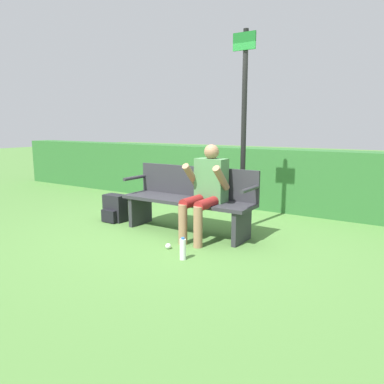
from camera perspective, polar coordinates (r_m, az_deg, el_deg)
ground_plane at (r=5.15m, az=-0.80°, el=-6.18°), size 40.00×40.00×0.00m
hedge_back at (r=6.81m, az=8.84°, el=2.26°), size 12.00×0.52×1.05m
park_bench at (r=5.10m, az=-0.39°, el=-1.01°), size 1.88×0.50×0.89m
person_seated at (r=4.76m, az=2.21°, el=0.69°), size 0.53×0.66×1.21m
backpack at (r=5.82m, az=-11.70°, el=-2.51°), size 0.34×0.28×0.41m
water_bottle at (r=4.12m, az=-1.41°, el=-8.68°), size 0.07×0.07×0.25m
signpost at (r=5.17m, az=7.88°, el=10.34°), size 0.32×0.09×2.68m
litter_crumple at (r=4.49m, az=-3.65°, el=-8.23°), size 0.07×0.07×0.07m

